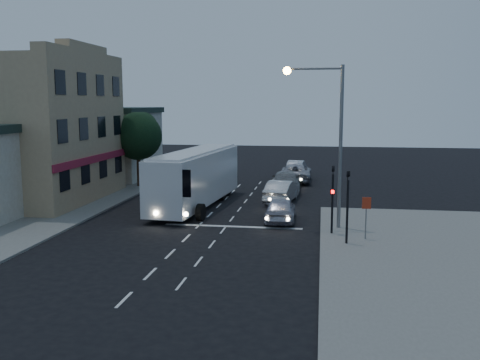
% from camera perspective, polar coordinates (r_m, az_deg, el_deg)
% --- Properties ---
extents(ground, '(120.00, 120.00, 0.00)m').
position_cam_1_polar(ground, '(29.43, -5.28, -5.71)').
color(ground, black).
extents(sidewalk_near, '(12.00, 24.00, 0.12)m').
position_cam_1_polar(sidewalk_near, '(25.44, 22.30, -8.42)').
color(sidewalk_near, slate).
rests_on(sidewalk_near, ground).
extents(sidewalk_far, '(12.00, 50.00, 0.12)m').
position_cam_1_polar(sidewalk_far, '(41.51, -20.20, -1.99)').
color(sidewalk_far, slate).
rests_on(sidewalk_far, ground).
extents(road_markings, '(8.00, 30.55, 0.01)m').
position_cam_1_polar(road_markings, '(32.31, -1.63, -4.40)').
color(road_markings, silver).
rests_on(road_markings, ground).
extents(tour_bus, '(3.76, 12.79, 3.87)m').
position_cam_1_polar(tour_bus, '(36.65, -4.71, 0.40)').
color(tour_bus, silver).
rests_on(tour_bus, ground).
extents(car_suv, '(1.89, 4.44, 1.50)m').
position_cam_1_polar(car_suv, '(32.22, 4.33, -3.11)').
color(car_suv, '#B0B0BF').
rests_on(car_suv, ground).
extents(car_sedan_a, '(2.33, 5.00, 1.59)m').
position_cam_1_polar(car_sedan_a, '(38.37, 4.46, -1.20)').
color(car_sedan_a, silver).
rests_on(car_sedan_a, ground).
extents(car_sedan_b, '(2.58, 5.71, 1.62)m').
position_cam_1_polar(car_sedan_b, '(43.17, 4.88, -0.12)').
color(car_sedan_b, gray).
rests_on(car_sedan_b, ground).
extents(car_sedan_c, '(2.72, 5.87, 1.63)m').
position_cam_1_polar(car_sedan_c, '(48.31, 5.94, 0.77)').
color(car_sedan_c, '#A5A5AE').
rests_on(car_sedan_c, ground).
extents(car_extra, '(1.94, 4.51, 1.44)m').
position_cam_1_polar(car_extra, '(53.14, 6.06, 1.35)').
color(car_extra, silver).
rests_on(car_extra, ground).
extents(traffic_signal_main, '(0.25, 0.35, 4.10)m').
position_cam_1_polar(traffic_signal_main, '(28.86, 9.85, -1.17)').
color(traffic_signal_main, black).
rests_on(traffic_signal_main, sidewalk_near).
extents(traffic_signal_side, '(0.18, 0.15, 4.10)m').
position_cam_1_polar(traffic_signal_side, '(26.94, 11.41, -1.89)').
color(traffic_signal_side, black).
rests_on(traffic_signal_side, sidewalk_near).
extents(regulatory_sign, '(0.45, 0.12, 2.20)m').
position_cam_1_polar(regulatory_sign, '(28.10, 13.32, -3.24)').
color(regulatory_sign, slate).
rests_on(regulatory_sign, sidewalk_near).
extents(streetlight, '(3.32, 0.44, 9.00)m').
position_cam_1_polar(streetlight, '(29.93, 9.47, 5.55)').
color(streetlight, slate).
rests_on(streetlight, sidewalk_near).
extents(main_building, '(10.12, 12.00, 11.00)m').
position_cam_1_polar(main_building, '(41.43, -21.72, 5.02)').
color(main_building, '#9B8161').
rests_on(main_building, sidewalk_far).
extents(low_building_north, '(9.40, 9.40, 6.50)m').
position_cam_1_polar(low_building_north, '(52.04, -14.49, 3.94)').
color(low_building_north, '#AAA292').
rests_on(low_building_north, sidewalk_far).
extents(street_tree, '(4.00, 4.00, 6.20)m').
position_cam_1_polar(street_tree, '(45.41, -10.85, 4.85)').
color(street_tree, black).
rests_on(street_tree, sidewalk_far).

